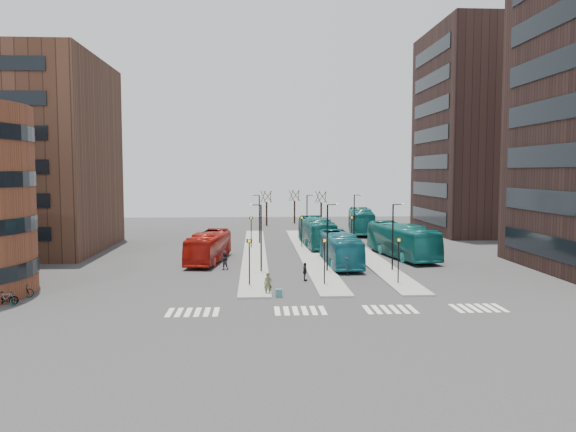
{
  "coord_description": "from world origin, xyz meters",
  "views": [
    {
      "loc": [
        -3.92,
        -32.17,
        9.16
      ],
      "look_at": [
        -0.87,
        19.74,
        5.0
      ],
      "focal_mm": 35.0,
      "sensor_mm": 36.0,
      "label": 1
    }
  ],
  "objects": [
    {
      "name": "red_bus",
      "position": [
        -8.63,
        24.41,
        1.52
      ],
      "size": [
        4.07,
        11.18,
        3.04
      ],
      "primitive_type": "imported",
      "rotation": [
        0.0,
        0.0,
        -0.14
      ],
      "color": "#A4140C",
      "rests_on": "ground"
    },
    {
      "name": "island_mid",
      "position": [
        2.0,
        30.0,
        0.07
      ],
      "size": [
        2.5,
        45.0,
        0.15
      ],
      "primitive_type": "cube",
      "color": "gray",
      "rests_on": "ground"
    },
    {
      "name": "bare_trees",
      "position": [
        2.67,
        62.67,
        2.72
      ],
      "size": [
        10.97,
        8.14,
        5.9
      ],
      "color": "black",
      "rests_on": "ground"
    },
    {
      "name": "sign_poles",
      "position": [
        1.6,
        23.0,
        2.41
      ],
      "size": [
        12.45,
        22.12,
        3.65
      ],
      "color": "black",
      "rests_on": "ground"
    },
    {
      "name": "traveller",
      "position": [
        -2.99,
        8.86,
        0.83
      ],
      "size": [
        0.61,
        0.4,
        1.66
      ],
      "primitive_type": "imported",
      "rotation": [
        0.0,
        0.0,
        0.01
      ],
      "color": "brown",
      "rests_on": "ground"
    },
    {
      "name": "island_left",
      "position": [
        -4.0,
        30.0,
        0.07
      ],
      "size": [
        2.5,
        45.0,
        0.15
      ],
      "primitive_type": "cube",
      "color": "gray",
      "rests_on": "ground"
    },
    {
      "name": "crosswalk_stripes",
      "position": [
        1.75,
        4.0,
        0.01
      ],
      "size": [
        22.35,
        2.4,
        0.01
      ],
      "color": "silver",
      "rests_on": "ground"
    },
    {
      "name": "tower_far",
      "position": [
        31.98,
        50.0,
        15.0
      ],
      "size": [
        20.12,
        20.0,
        30.0
      ],
      "color": "#301E1B",
      "rests_on": "ground"
    },
    {
      "name": "teal_bus_c",
      "position": [
        11.65,
        26.23,
        1.8
      ],
      "size": [
        5.06,
        13.24,
        3.6
      ],
      "primitive_type": "imported",
      "rotation": [
        0.0,
        0.0,
        0.16
      ],
      "color": "#146562",
      "rests_on": "ground"
    },
    {
      "name": "bicycle_far",
      "position": [
        -21.0,
        8.99,
        0.49
      ],
      "size": [
        1.95,
        1.05,
        0.97
      ],
      "primitive_type": "imported",
      "rotation": [
        0.0,
        0.0,
        1.8
      ],
      "color": "gray",
      "rests_on": "ground"
    },
    {
      "name": "bicycle_mid",
      "position": [
        -21.0,
        6.74,
        0.47
      ],
      "size": [
        1.62,
        0.76,
        0.94
      ],
      "primitive_type": "imported",
      "rotation": [
        0.0,
        0.0,
        1.79
      ],
      "color": "gray",
      "rests_on": "ground"
    },
    {
      "name": "island_right",
      "position": [
        8.0,
        30.0,
        0.07
      ],
      "size": [
        2.5,
        45.0,
        0.15
      ],
      "primitive_type": "cube",
      "color": "gray",
      "rests_on": "ground"
    },
    {
      "name": "teal_bus_a",
      "position": [
        4.35,
        21.82,
        1.58
      ],
      "size": [
        2.88,
        11.39,
        3.16
      ],
      "primitive_type": "imported",
      "rotation": [
        0.0,
        0.0,
        0.02
      ],
      "color": "#166272",
      "rests_on": "ground"
    },
    {
      "name": "teal_bus_d",
      "position": [
        11.63,
        49.31,
        1.84
      ],
      "size": [
        4.67,
        13.47,
        3.67
      ],
      "primitive_type": "imported",
      "rotation": [
        0.0,
        0.0,
        -0.12
      ],
      "color": "#136061",
      "rests_on": "ground"
    },
    {
      "name": "commuter_b",
      "position": [
        0.22,
        14.06,
        0.77
      ],
      "size": [
        0.49,
        0.94,
        1.54
      ],
      "primitive_type": "imported",
      "rotation": [
        0.0,
        0.0,
        1.43
      ],
      "color": "black",
      "rests_on": "ground"
    },
    {
      "name": "commuter_a",
      "position": [
        -6.81,
        19.82,
        0.81
      ],
      "size": [
        0.84,
        0.68,
        1.62
      ],
      "primitive_type": "imported",
      "rotation": [
        0.0,
        0.0,
        3.24
      ],
      "color": "black",
      "rests_on": "ground"
    },
    {
      "name": "lamp_posts",
      "position": [
        2.64,
        28.0,
        3.58
      ],
      "size": [
        14.04,
        20.24,
        6.12
      ],
      "color": "black",
      "rests_on": "ground"
    },
    {
      "name": "teal_bus_b",
      "position": [
        3.51,
        35.28,
        1.76
      ],
      "size": [
        3.49,
        12.76,
        3.52
      ],
      "primitive_type": "imported",
      "rotation": [
        0.0,
        0.0,
        0.04
      ],
      "color": "#125C5A",
      "rests_on": "ground"
    },
    {
      "name": "commuter_c",
      "position": [
        4.11,
        16.44,
        0.86
      ],
      "size": [
        0.77,
        1.18,
        1.71
      ],
      "primitive_type": "imported",
      "rotation": [
        0.0,
        0.0,
        4.58
      ],
      "color": "black",
      "rests_on": "ground"
    },
    {
      "name": "suitcase",
      "position": [
        -2.22,
        8.0,
        0.31
      ],
      "size": [
        0.51,
        0.41,
        0.61
      ],
      "primitive_type": "cube",
      "rotation": [
        0.0,
        0.0,
        -0.04
      ],
      "color": "#211B97",
      "rests_on": "ground"
    },
    {
      "name": "bicycle_near",
      "position": [
        -21.0,
        6.78,
        0.42
      ],
      "size": [
        1.67,
        0.89,
        0.83
      ],
      "primitive_type": "imported",
      "rotation": [
        0.0,
        0.0,
        1.35
      ],
      "color": "gray",
      "rests_on": "ground"
    },
    {
      "name": "ground",
      "position": [
        0.0,
        0.0,
        0.0
      ],
      "size": [
        160.0,
        160.0,
        0.0
      ],
      "primitive_type": "plane",
      "color": "#2E2E30",
      "rests_on": "ground"
    }
  ]
}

